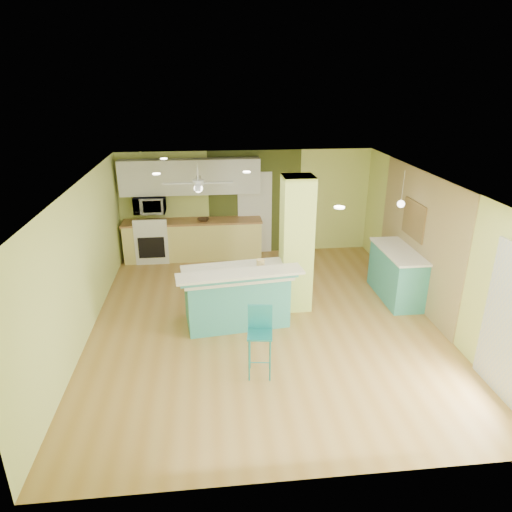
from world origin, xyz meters
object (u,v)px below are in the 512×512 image
at_px(peninsula, 236,295).
at_px(fruit_bowl, 203,220).
at_px(side_counter, 397,274).
at_px(bar_stool, 260,330).
at_px(canister, 260,264).

xyz_separation_m(peninsula, fruit_bowl, (-0.56, 3.11, 0.46)).
height_order(side_counter, fruit_bowl, fruit_bowl).
relative_size(peninsula, bar_stool, 2.00).
distance_m(bar_stool, fruit_bowl, 4.71).
xyz_separation_m(bar_stool, fruit_bowl, (-0.80, 4.64, 0.26)).
height_order(bar_stool, canister, canister).
height_order(peninsula, canister, canister).
xyz_separation_m(fruit_bowl, canister, (0.99, -3.02, 0.08)).
bearing_deg(peninsula, canister, 5.44).
xyz_separation_m(peninsula, canister, (0.43, 0.10, 0.54)).
distance_m(peninsula, bar_stool, 1.56).
height_order(bar_stool, fruit_bowl, bar_stool).
bearing_deg(side_counter, canister, -168.79).
bearing_deg(side_counter, peninsula, -168.62).
relative_size(peninsula, canister, 12.59).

